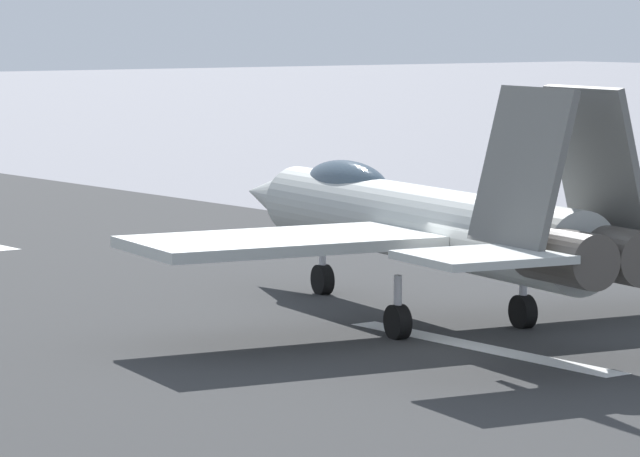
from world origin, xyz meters
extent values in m
plane|color=gray|center=(0.00, 0.00, 0.00)|extent=(400.00, 400.00, 0.00)
cube|color=#333334|center=(0.00, 0.00, 0.01)|extent=(240.00, 26.00, 0.02)
cube|color=white|center=(-0.58, 0.00, 0.02)|extent=(8.00, 0.70, 0.00)
cylinder|color=#AEB2AF|center=(2.82, -1.18, 2.26)|extent=(12.82, 3.86, 1.73)
cone|color=#AEB2AF|center=(10.52, -2.51, 2.26)|extent=(3.14, 1.95, 1.47)
ellipsoid|color=#3F5160|center=(6.35, -1.79, 2.91)|extent=(3.73, 1.70, 1.10)
cylinder|color=#47423D|center=(-3.51, 0.47, 2.26)|extent=(2.36, 1.46, 1.10)
cylinder|color=#47423D|center=(-3.70, -0.61, 2.26)|extent=(2.36, 1.46, 1.10)
cube|color=#AEB2AF|center=(2.52, 2.97, 2.16)|extent=(4.43, 6.83, 0.24)
cube|color=#AEB2AF|center=(1.14, -4.99, 2.16)|extent=(4.43, 6.83, 0.24)
cube|color=#AEB2AF|center=(-3.20, 2.29, 2.36)|extent=(2.84, 3.17, 0.16)
cube|color=#5F605E|center=(-2.49, 0.65, 3.96)|extent=(2.72, 1.38, 3.14)
cube|color=#5F605E|center=(-2.79, -1.13, 3.96)|extent=(2.72, 1.38, 3.14)
cylinder|color=silver|center=(7.63, -2.01, 0.70)|extent=(0.18, 0.18, 1.40)
cylinder|color=black|center=(7.63, -2.01, 0.38)|extent=(0.80, 0.42, 0.76)
cylinder|color=silver|center=(1.32, 0.70, 0.70)|extent=(0.18, 0.18, 1.40)
cylinder|color=black|center=(1.32, 0.70, 0.38)|extent=(0.80, 0.42, 0.76)
cylinder|color=silver|center=(0.77, -2.45, 0.70)|extent=(0.18, 0.18, 1.40)
cylinder|color=black|center=(0.77, -2.45, 0.38)|extent=(0.80, 0.42, 0.76)
cone|color=orange|center=(10.21, -12.52, 0.28)|extent=(0.44, 0.44, 0.55)
camera|label=1|loc=(-29.82, 26.08, 6.83)|focal=106.04mm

